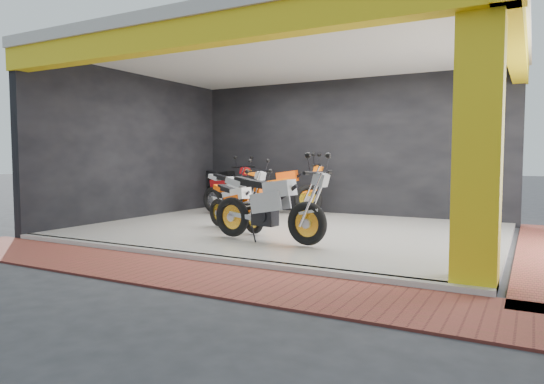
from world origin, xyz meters
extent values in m
plane|color=#2D2D30|center=(0.00, 0.00, 0.00)|extent=(80.00, 80.00, 0.00)
cube|color=silver|center=(0.00, 2.00, 0.05)|extent=(8.00, 6.00, 0.10)
cube|color=beige|center=(0.00, 2.00, 3.60)|extent=(8.40, 6.40, 0.20)
cube|color=black|center=(0.00, 5.10, 1.75)|extent=(8.20, 0.20, 3.50)
cube|color=black|center=(-4.10, 2.00, 1.75)|extent=(0.20, 6.20, 3.50)
cube|color=yellow|center=(3.75, -0.75, 1.75)|extent=(0.50, 0.50, 3.50)
cube|color=yellow|center=(0.00, -1.00, 3.30)|extent=(8.40, 0.30, 0.40)
cube|color=yellow|center=(4.00, 2.00, 3.30)|extent=(0.30, 6.40, 0.40)
cube|color=silver|center=(0.00, -1.02, 0.05)|extent=(8.00, 0.20, 0.10)
cube|color=brown|center=(0.00, -1.80, 0.01)|extent=(9.00, 1.40, 0.03)
camera|label=1|loc=(4.31, -6.70, 1.51)|focal=32.00mm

